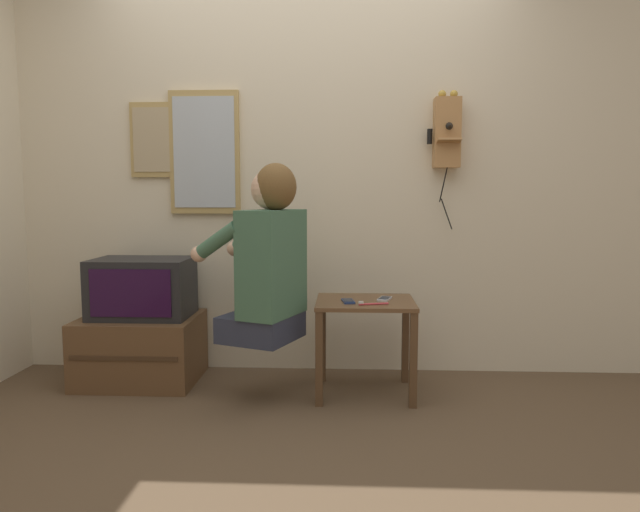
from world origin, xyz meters
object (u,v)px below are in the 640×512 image
object	(u,v)px
wall_mirror	(205,153)
person	(268,258)
wall_phone_antique	(447,132)
toothbrush	(371,304)
framed_picture	(153,140)
cell_phone_spare	(385,299)
television	(142,288)
cell_phone_held	(348,301)

from	to	relation	value
wall_mirror	person	bearing A→B (deg)	-50.40
wall_phone_antique	toothbrush	size ratio (longest dim) A/B	5.11
framed_picture	toothbrush	distance (m)	1.73
framed_picture	cell_phone_spare	size ratio (longest dim) A/B	3.40
wall_phone_antique	cell_phone_spare	world-z (taller)	wall_phone_antique
person	wall_mirror	world-z (taller)	wall_mirror
wall_phone_antique	framed_picture	bearing A→B (deg)	178.62
person	television	world-z (taller)	person
wall_phone_antique	toothbrush	bearing A→B (deg)	-132.03
television	toothbrush	size ratio (longest dim) A/B	3.48
framed_picture	cell_phone_held	size ratio (longest dim) A/B	3.51
television	toothbrush	world-z (taller)	television
person	wall_mirror	xyz separation A→B (m)	(-0.47, 0.57, 0.60)
person	cell_phone_spare	xyz separation A→B (m)	(0.63, 0.17, -0.25)
television	wall_mirror	distance (m)	0.92
television	cell_phone_spare	distance (m)	1.44
wall_phone_antique	toothbrush	world-z (taller)	wall_phone_antique
cell_phone_spare	cell_phone_held	bearing A→B (deg)	-141.11
wall_phone_antique	cell_phone_held	xyz separation A→B (m)	(-0.59, -0.45, -0.96)
wall_mirror	cell_phone_spare	world-z (taller)	wall_mirror
television	cell_phone_held	world-z (taller)	television
cell_phone_held	cell_phone_spare	xyz separation A→B (m)	(0.20, 0.08, 0.00)
wall_mirror	cell_phone_spare	bearing A→B (deg)	-20.10
cell_phone_spare	television	bearing A→B (deg)	-168.05
television	wall_phone_antique	distance (m)	2.06
wall_mirror	cell_phone_held	bearing A→B (deg)	-28.33
cell_phone_spare	toothbrush	bearing A→B (deg)	-100.47
framed_picture	wall_mirror	bearing A→B (deg)	-0.55
wall_phone_antique	cell_phone_spare	size ratio (longest dim) A/B	6.13
wall_mirror	cell_phone_held	distance (m)	1.33
person	wall_mirror	size ratio (longest dim) A/B	1.25
person	wall_phone_antique	bearing A→B (deg)	-40.45
person	television	distance (m)	0.88
cell_phone_held	cell_phone_spare	bearing A→B (deg)	12.62
person	toothbrush	xyz separation A→B (m)	(0.55, 0.01, -0.24)
framed_picture	cell_phone_spare	bearing A→B (deg)	-15.92
framed_picture	person	bearing A→B (deg)	-35.81
cell_phone_held	toothbrush	xyz separation A→B (m)	(0.12, -0.07, 0.00)
toothbrush	television	bearing A→B (deg)	64.48
wall_mirror	toothbrush	xyz separation A→B (m)	(1.03, -0.56, -0.84)
wall_mirror	cell_phone_held	size ratio (longest dim) A/B	5.77
television	wall_mirror	world-z (taller)	wall_mirror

